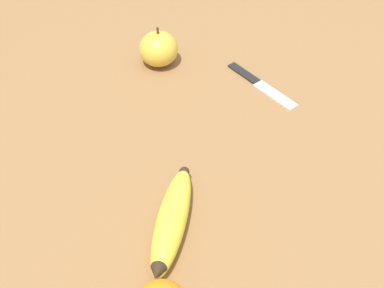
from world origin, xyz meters
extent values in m
plane|color=olive|center=(0.00, 0.00, 0.00)|extent=(3.00, 3.00, 0.00)
ellipsoid|color=yellow|center=(-0.11, 0.16, 0.02)|extent=(0.17, 0.15, 0.04)
cone|color=#2D2314|center=(-0.17, 0.22, 0.03)|extent=(0.04, 0.03, 0.03)
sphere|color=#2D2314|center=(-0.04, 0.10, 0.02)|extent=(0.02, 0.02, 0.02)
ellipsoid|color=gold|center=(0.25, -0.01, 0.03)|extent=(0.07, 0.07, 0.07)
cylinder|color=#4C3319|center=(0.25, -0.01, 0.07)|extent=(0.00, 0.00, 0.01)
cube|color=silver|center=(0.06, -0.14, 0.00)|extent=(0.09, 0.04, 0.00)
cube|color=black|center=(0.14, -0.13, 0.00)|extent=(0.07, 0.03, 0.01)
camera|label=1|loc=(-0.51, 0.36, 0.59)|focal=50.00mm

